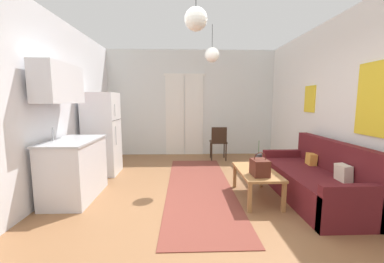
{
  "coord_description": "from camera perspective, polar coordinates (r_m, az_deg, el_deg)",
  "views": [
    {
      "loc": [
        -0.21,
        -3.09,
        1.5
      ],
      "look_at": [
        -0.06,
        1.14,
        0.95
      ],
      "focal_mm": 22.09,
      "sensor_mm": 36.0,
      "label": 1
    }
  ],
  "objects": [
    {
      "name": "pendant_lamp_near",
      "position": [
        2.64,
        0.95,
        25.52
      ],
      "size": [
        0.23,
        0.23,
        0.67
      ],
      "color": "black"
    },
    {
      "name": "wall_right",
      "position": [
        4.0,
        37.55,
        4.98
      ],
      "size": [
        0.12,
        7.18,
        2.88
      ],
      "color": "white",
      "rests_on": "ground_plane"
    },
    {
      "name": "ground_plane",
      "position": [
        3.46,
        1.8,
        -19.25
      ],
      "size": [
        5.15,
        7.58,
        0.1
      ],
      "primitive_type": "cube",
      "color": "#8E603D"
    },
    {
      "name": "accent_chair",
      "position": [
        6.03,
        6.42,
        -2.26
      ],
      "size": [
        0.43,
        0.41,
        0.86
      ],
      "rotation": [
        0.0,
        0.0,
        3.11
      ],
      "color": "black",
      "rests_on": "ground_plane"
    },
    {
      "name": "wall_left",
      "position": [
        3.75,
        -36.53,
        4.99
      ],
      "size": [
        0.12,
        7.18,
        2.88
      ],
      "color": "silver",
      "rests_on": "ground_plane"
    },
    {
      "name": "kitchen_counter",
      "position": [
        4.06,
        -27.11,
        -4.05
      ],
      "size": [
        0.65,
        1.12,
        2.05
      ],
      "color": "silver",
      "rests_on": "ground_plane"
    },
    {
      "name": "wall_back",
      "position": [
        6.63,
        -0.23,
        6.75
      ],
      "size": [
        4.75,
        0.13,
        2.88
      ],
      "color": "silver",
      "rests_on": "ground_plane"
    },
    {
      "name": "bamboo_vase",
      "position": [
        4.02,
        15.72,
        -6.64
      ],
      "size": [
        0.11,
        0.11,
        0.42
      ],
      "color": "#2D2D33",
      "rests_on": "coffee_table"
    },
    {
      "name": "coffee_table",
      "position": [
        3.83,
        15.33,
        -9.82
      ],
      "size": [
        0.55,
        1.03,
        0.44
      ],
      "color": "#A87542",
      "rests_on": "ground_plane"
    },
    {
      "name": "couch",
      "position": [
        4.16,
        27.81,
        -10.54
      ],
      "size": [
        0.84,
        2.0,
        0.9
      ],
      "color": "#5B191E",
      "rests_on": "ground_plane"
    },
    {
      "name": "handbag",
      "position": [
        3.53,
        16.04,
        -8.31
      ],
      "size": [
        0.23,
        0.28,
        0.34
      ],
      "color": "#512319",
      "rests_on": "coffee_table"
    },
    {
      "name": "area_rug",
      "position": [
        4.26,
        1.79,
        -13.18
      ],
      "size": [
        1.1,
        3.61,
        0.01
      ],
      "primitive_type": "cube",
      "color": "brown",
      "rests_on": "ground_plane"
    },
    {
      "name": "pendant_lamp_far",
      "position": [
        4.57,
        4.87,
        17.95
      ],
      "size": [
        0.27,
        0.27,
        0.67
      ],
      "color": "black"
    },
    {
      "name": "refrigerator",
      "position": [
        5.17,
        -20.87,
        -0.51
      ],
      "size": [
        0.64,
        0.64,
        1.67
      ],
      "color": "white",
      "rests_on": "ground_plane"
    }
  ]
}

